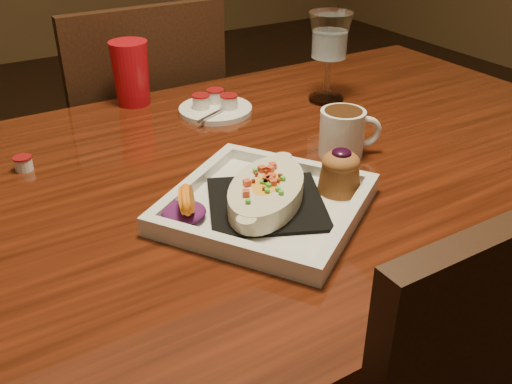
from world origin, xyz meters
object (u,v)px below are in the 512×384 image
chair_far (142,155)px  saucer (215,107)px  table (260,212)px  plate (274,196)px  coffee_mug (344,131)px  red_tumbler (131,73)px  goblet (330,41)px

chair_far → saucer: 0.45m
table → chair_far: 0.65m
plate → coffee_mug: (0.21, 0.10, 0.02)m
coffee_mug → red_tumbler: bearing=142.4°
table → goblet: 0.42m
plate → coffee_mug: 0.23m
table → goblet: (0.29, 0.20, 0.23)m
table → goblet: goblet is taller
goblet → table: bearing=-146.3°
chair_far → coffee_mug: (0.15, -0.67, 0.29)m
coffee_mug → saucer: size_ratio=0.70×
table → chair_far: chair_far is taller
chair_far → red_tumbler: chair_far is taller
plate → saucer: size_ratio=2.43×
goblet → saucer: bearing=164.8°
plate → saucer: (0.11, 0.40, -0.01)m
table → coffee_mug: 0.21m
coffee_mug → saucer: bearing=133.3°
coffee_mug → goblet: goblet is taller
chair_far → red_tumbler: (-0.08, -0.23, 0.31)m
coffee_mug → red_tumbler: size_ratio=0.80×
red_tumbler → saucer: bearing=-46.9°
saucer → red_tumbler: size_ratio=1.13×
chair_far → goblet: bearing=123.9°
plate → goblet: (0.35, 0.33, 0.11)m
red_tumbler → chair_far: bearing=70.5°
goblet → red_tumbler: (-0.37, 0.20, -0.07)m
saucer → red_tumbler: red_tumbler is taller
table → coffee_mug: coffee_mug is taller
plate → coffee_mug: bearing=-8.5°
plate → red_tumbler: size_ratio=2.75×
plate → red_tumbler: bearing=58.6°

